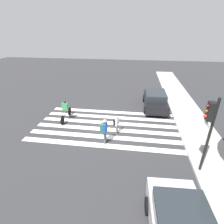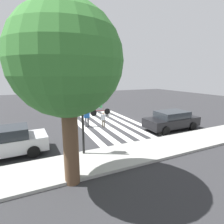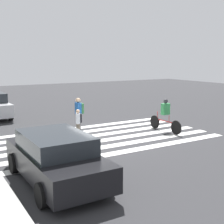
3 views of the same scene
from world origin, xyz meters
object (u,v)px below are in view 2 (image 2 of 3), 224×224
at_px(street_tree, 67,62).
at_px(pedestrian_adult_blue_shirt, 87,116).
at_px(car_parked_dark_suv, 172,120).
at_px(traffic_light, 81,105).
at_px(pedestrian_adult_tall_backpack, 103,118).
at_px(cyclist_far_lane, 101,107).
at_px(car_parked_far_curb, 5,142).

bearing_deg(street_tree, pedestrian_adult_blue_shirt, -111.31).
bearing_deg(car_parked_dark_suv, street_tree, 22.81).
distance_m(traffic_light, street_tree, 3.13).
xyz_separation_m(street_tree, pedestrian_adult_tall_backpack, (-4.01, -6.56, -3.91)).
height_order(street_tree, cyclist_far_lane, street_tree).
bearing_deg(cyclist_far_lane, car_parked_dark_suv, 113.99).
bearing_deg(pedestrian_adult_blue_shirt, pedestrian_adult_tall_backpack, 158.67).
xyz_separation_m(cyclist_far_lane, car_parked_far_curb, (8.01, 6.82, -0.08)).
bearing_deg(street_tree, car_parked_dark_suv, -156.84).
bearing_deg(car_parked_dark_suv, traffic_light, 10.59).
distance_m(street_tree, cyclist_far_lane, 12.47).
bearing_deg(car_parked_far_curb, pedestrian_adult_tall_backpack, -160.15).
height_order(pedestrian_adult_tall_backpack, cyclist_far_lane, cyclist_far_lane).
bearing_deg(pedestrian_adult_blue_shirt, cyclist_far_lane, -122.11).
distance_m(street_tree, car_parked_dark_suv, 10.19).
height_order(car_parked_dark_suv, car_parked_far_curb, car_parked_far_curb).
bearing_deg(car_parked_dark_suv, cyclist_far_lane, -64.88).
bearing_deg(cyclist_far_lane, pedestrian_adult_blue_shirt, 51.84).
bearing_deg(pedestrian_adult_tall_backpack, traffic_light, 73.15).
height_order(street_tree, pedestrian_adult_blue_shirt, street_tree).
bearing_deg(pedestrian_adult_tall_backpack, pedestrian_adult_blue_shirt, -8.56).
bearing_deg(cyclist_far_lane, pedestrian_adult_tall_backpack, 70.02).
height_order(traffic_light, car_parked_dark_suv, traffic_light).
xyz_separation_m(street_tree, car_parked_far_curb, (2.65, -3.79, -3.86)).
height_order(street_tree, pedestrian_adult_tall_backpack, street_tree).
relative_size(street_tree, pedestrian_adult_blue_shirt, 4.13).
height_order(cyclist_far_lane, car_parked_far_curb, cyclist_far_lane).
relative_size(pedestrian_adult_blue_shirt, car_parked_far_curb, 0.39).
relative_size(pedestrian_adult_blue_shirt, pedestrian_adult_tall_backpack, 1.29).
height_order(pedestrian_adult_blue_shirt, car_parked_dark_suv, pedestrian_adult_blue_shirt).
distance_m(pedestrian_adult_tall_backpack, car_parked_dark_suv, 5.46).
distance_m(cyclist_far_lane, car_parked_far_curb, 10.52).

